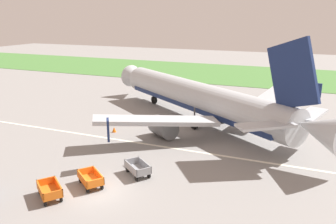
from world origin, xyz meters
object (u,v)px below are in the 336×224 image
(baggage_cart_second_in_row, at_px, (91,179))
(baggage_cart_third_in_row, at_px, (138,168))
(traffic_cone_near_plane, at_px, (114,129))
(baggage_cart_nearest, at_px, (50,190))
(airplane, at_px, (202,99))

(baggage_cart_second_in_row, relative_size, baggage_cart_third_in_row, 1.01)
(baggage_cart_second_in_row, bearing_deg, traffic_cone_near_plane, 112.97)
(baggage_cart_nearest, bearing_deg, baggage_cart_second_in_row, 57.31)
(baggage_cart_second_in_row, bearing_deg, airplane, 80.56)
(airplane, relative_size, baggage_cart_second_in_row, 10.02)
(traffic_cone_near_plane, bearing_deg, airplane, 41.69)
(baggage_cart_second_in_row, height_order, traffic_cone_near_plane, baggage_cart_second_in_row)
(airplane, distance_m, baggage_cart_nearest, 22.52)
(baggage_cart_nearest, distance_m, traffic_cone_near_plane, 14.90)
(traffic_cone_near_plane, bearing_deg, baggage_cart_second_in_row, -67.03)
(airplane, bearing_deg, baggage_cart_nearest, -102.66)
(baggage_cart_third_in_row, bearing_deg, traffic_cone_near_plane, 130.98)
(baggage_cart_nearest, bearing_deg, airplane, 77.34)
(airplane, xyz_separation_m, baggage_cart_second_in_row, (-3.19, -19.16, -2.45))
(baggage_cart_second_in_row, distance_m, baggage_cart_third_in_row, 4.04)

